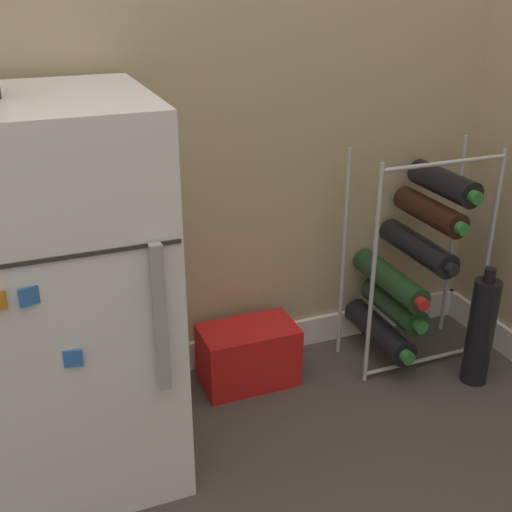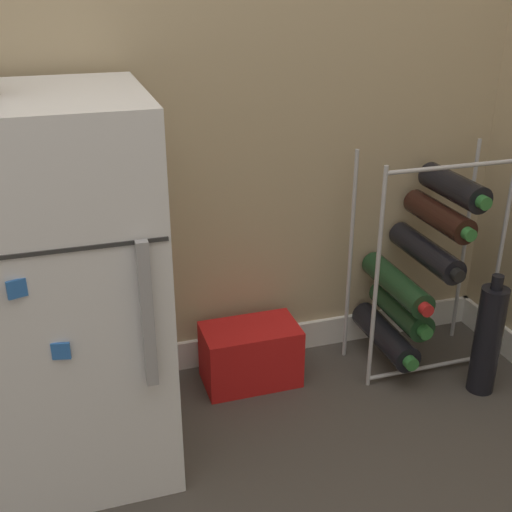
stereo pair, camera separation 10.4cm
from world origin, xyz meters
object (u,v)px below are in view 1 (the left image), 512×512
object	(u,v)px
wine_rack	(408,265)
loose_bottle_floor	(481,331)
soda_box	(248,355)
mini_fridge	(42,301)

from	to	relation	value
wine_rack	loose_bottle_floor	distance (m)	0.28
soda_box	loose_bottle_floor	distance (m)	0.67
loose_bottle_floor	wine_rack	bearing A→B (deg)	123.81
wine_rack	soda_box	bearing A→B (deg)	175.06
mini_fridge	soda_box	world-z (taller)	mini_fridge
mini_fridge	loose_bottle_floor	world-z (taller)	mini_fridge
wine_rack	loose_bottle_floor	xyz separation A→B (m)	(0.13, -0.20, -0.15)
mini_fridge	wine_rack	distance (m)	1.04
wine_rack	soda_box	distance (m)	0.54
soda_box	loose_bottle_floor	bearing A→B (deg)	-21.00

